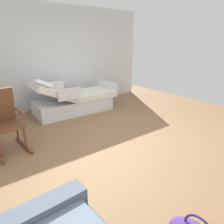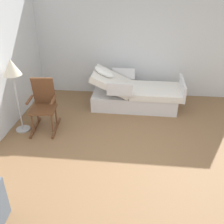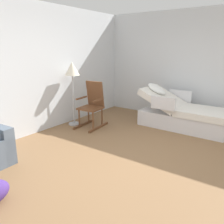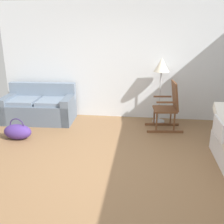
# 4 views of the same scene
# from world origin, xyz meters

# --- Properties ---
(ground_plane) EXTENTS (7.20, 7.20, 0.00)m
(ground_plane) POSITION_xyz_m (0.00, 0.00, 0.00)
(ground_plane) COLOR olive
(back_wall) EXTENTS (5.96, 0.10, 2.70)m
(back_wall) POSITION_xyz_m (0.00, 2.60, 1.35)
(back_wall) COLOR silver
(back_wall) RESTS_ON ground
(side_wall) EXTENTS (0.10, 5.30, 2.70)m
(side_wall) POSITION_xyz_m (2.93, 0.00, 1.35)
(side_wall) COLOR silver
(side_wall) RESTS_ON ground
(hospital_bed) EXTENTS (1.05, 2.10, 1.00)m
(hospital_bed) POSITION_xyz_m (2.13, 0.06, 0.30)
(hospital_bed) COLOR silver
(hospital_bed) RESTS_ON ground
(rocking_chair) EXTENTS (0.80, 0.55, 1.05)m
(rocking_chair) POSITION_xyz_m (0.99, 1.85, 0.50)
(rocking_chair) COLOR brown
(rocking_chair) RESTS_ON ground
(floor_lamp) EXTENTS (0.34, 0.34, 1.48)m
(floor_lamp) POSITION_xyz_m (0.83, 2.28, 1.23)
(floor_lamp) COLOR #B2B5BA
(floor_lamp) RESTS_ON ground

